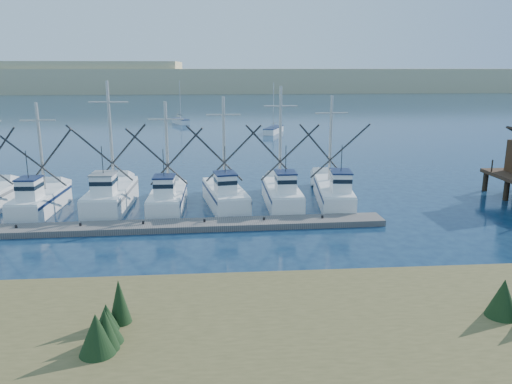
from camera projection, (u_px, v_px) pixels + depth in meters
ground at (302, 263)px, 27.26m from camera, size 500.00×500.00×0.00m
shore_bank at (119, 360)px, 16.76m from camera, size 40.00×10.00×1.60m
floating_dock at (159, 226)px, 32.87m from camera, size 30.28×2.75×0.40m
dune_ridge at (224, 80)px, 229.13m from camera, size 360.00×60.00×10.00m
trawler_fleet at (168, 197)px, 37.41m from camera, size 29.23×8.91×9.45m
sailboat_near at (274, 130)px, 81.30m from camera, size 3.97×6.58×8.10m
sailboat_far at (181, 121)px, 94.74m from camera, size 3.61×5.41×8.10m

